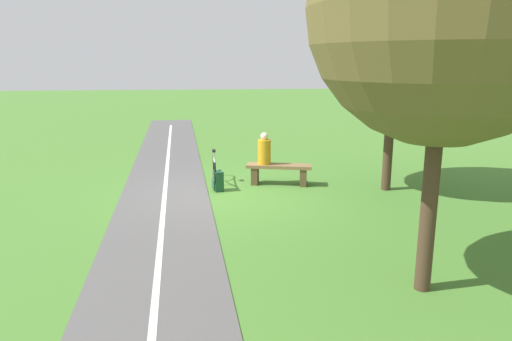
{
  "coord_description": "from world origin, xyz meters",
  "views": [
    {
      "loc": [
        0.48,
        10.57,
        3.03
      ],
      "look_at": [
        -0.54,
        1.31,
        0.85
      ],
      "focal_mm": 33.14,
      "sensor_mm": 36.0,
      "label": 1
    }
  ],
  "objects_px": {
    "person_seated": "(264,150)",
    "tree_near_bench": "(395,42)",
    "backpack": "(218,181)",
    "tree_far_left": "(446,8)",
    "bicycle": "(214,170)",
    "bench": "(279,171)"
  },
  "relations": [
    {
      "from": "bench",
      "to": "tree_near_bench",
      "type": "distance_m",
      "value": 4.01
    },
    {
      "from": "bench",
      "to": "backpack",
      "type": "bearing_deg",
      "value": 28.83
    },
    {
      "from": "person_seated",
      "to": "tree_near_bench",
      "type": "relative_size",
      "value": 0.15
    },
    {
      "from": "bicycle",
      "to": "tree_far_left",
      "type": "xyz_separation_m",
      "value": [
        -2.66,
        5.93,
        3.28
      ]
    },
    {
      "from": "person_seated",
      "to": "tree_far_left",
      "type": "xyz_separation_m",
      "value": [
        -1.43,
        5.75,
        2.77
      ]
    },
    {
      "from": "person_seated",
      "to": "bicycle",
      "type": "xyz_separation_m",
      "value": [
        1.23,
        -0.19,
        -0.51
      ]
    },
    {
      "from": "bench",
      "to": "tree_far_left",
      "type": "bearing_deg",
      "value": 114.4
    },
    {
      "from": "bench",
      "to": "bicycle",
      "type": "relative_size",
      "value": 0.98
    },
    {
      "from": "tree_far_left",
      "to": "tree_near_bench",
      "type": "distance_m",
      "value": 5.12
    },
    {
      "from": "person_seated",
      "to": "tree_far_left",
      "type": "height_order",
      "value": "tree_far_left"
    },
    {
      "from": "bicycle",
      "to": "backpack",
      "type": "xyz_separation_m",
      "value": [
        -0.07,
        0.69,
        -0.11
      ]
    },
    {
      "from": "person_seated",
      "to": "backpack",
      "type": "xyz_separation_m",
      "value": [
        1.17,
        0.5,
        -0.62
      ]
    },
    {
      "from": "bicycle",
      "to": "tree_near_bench",
      "type": "height_order",
      "value": "tree_near_bench"
    },
    {
      "from": "bench",
      "to": "person_seated",
      "type": "height_order",
      "value": "person_seated"
    },
    {
      "from": "person_seated",
      "to": "backpack",
      "type": "height_order",
      "value": "person_seated"
    },
    {
      "from": "tree_far_left",
      "to": "backpack",
      "type": "bearing_deg",
      "value": -63.7
    },
    {
      "from": "backpack",
      "to": "tree_far_left",
      "type": "distance_m",
      "value": 6.77
    },
    {
      "from": "person_seated",
      "to": "backpack",
      "type": "relative_size",
      "value": 1.65
    },
    {
      "from": "backpack",
      "to": "tree_near_bench",
      "type": "relative_size",
      "value": 0.09
    },
    {
      "from": "bicycle",
      "to": "tree_far_left",
      "type": "relative_size",
      "value": 0.32
    },
    {
      "from": "person_seated",
      "to": "bicycle",
      "type": "bearing_deg",
      "value": 5.15
    },
    {
      "from": "bicycle",
      "to": "bench",
      "type": "bearing_deg",
      "value": 80.17
    }
  ]
}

